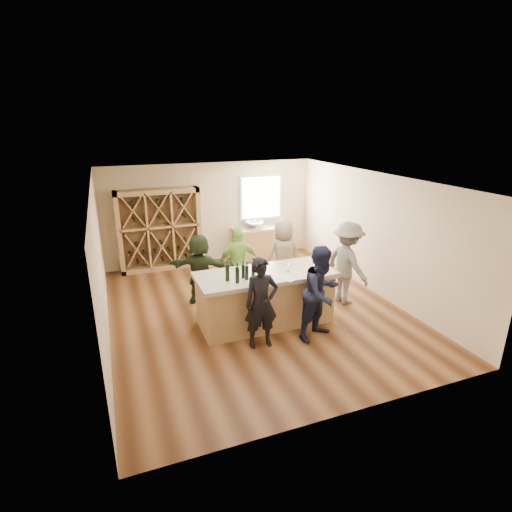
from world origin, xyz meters
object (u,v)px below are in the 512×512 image
object	(u,v)px
wine_bottle_c	(243,271)
tasting_counter_base	(265,300)
person_far_mid	(239,263)
person_near_right	(321,293)
person_far_left	(200,269)
wine_bottle_d	(247,273)
wine_bottle_e	(253,269)
wine_rack	(160,230)
person_near_left	(261,303)
person_far_right	(283,256)
wine_bottle_b	(237,275)
sink	(255,225)
wine_bottle_a	(227,273)
person_server	(347,263)

from	to	relation	value
wine_bottle_c	tasting_counter_base	bearing A→B (deg)	12.48
person_far_mid	person_near_right	bearing A→B (deg)	111.81
tasting_counter_base	person_far_mid	world-z (taller)	person_far_mid
person_far_left	wine_bottle_d	bearing A→B (deg)	134.48
wine_bottle_d	wine_bottle_e	xyz separation A→B (m)	(0.16, 0.10, 0.01)
wine_bottle_d	wine_bottle_e	size ratio (longest dim) A/B	0.93
wine_rack	person_near_left	distance (m)	4.79
person_far_right	wine_bottle_d	bearing A→B (deg)	43.89
wine_bottle_b	person_far_mid	xyz separation A→B (m)	(0.58, 1.67, -0.40)
wine_bottle_b	wine_bottle_d	size ratio (longest dim) A/B	1.12
sink	person_near_left	distance (m)	4.87
wine_bottle_e	person_near_right	world-z (taller)	person_near_right
wine_bottle_a	wine_bottle_e	xyz separation A→B (m)	(0.52, 0.03, -0.01)
person_server	person_far_right	size ratio (longest dim) A/B	1.06
sink	person_far_left	world-z (taller)	person_far_left
wine_bottle_b	person_near_right	world-z (taller)	person_near_right
person_near_left	person_near_right	bearing A→B (deg)	-0.51
tasting_counter_base	wine_bottle_c	distance (m)	0.87
wine_rack	person_far_mid	world-z (taller)	wine_rack
tasting_counter_base	wine_bottle_a	size ratio (longest dim) A/B	8.07
person_far_right	person_server	bearing A→B (deg)	130.17
wine_bottle_a	person_far_left	distance (m)	1.59
wine_rack	person_far_left	xyz separation A→B (m)	(0.51, -2.49, -0.30)
wine_bottle_d	person_far_mid	distance (m)	1.67
person_near_left	person_near_right	xyz separation A→B (m)	(1.16, -0.09, 0.05)
sink	person_server	world-z (taller)	person_server
wine_bottle_b	person_far_right	world-z (taller)	person_far_right
wine_bottle_d	person_near_right	size ratio (longest dim) A/B	0.15
wine_bottle_d	person_near_right	distance (m)	1.43
wine_bottle_a	wine_bottle_d	bearing A→B (deg)	-12.04
wine_bottle_d	person_server	bearing A→B (deg)	10.45
wine_bottle_e	wine_bottle_c	bearing A→B (deg)	-178.37
tasting_counter_base	person_far_right	size ratio (longest dim) A/B	1.49
wine_rack	person_far_right	world-z (taller)	wine_rack
wine_bottle_d	person_near_right	world-z (taller)	person_near_right
wine_rack	person_near_left	bearing A→B (deg)	-76.79
wine_bottle_c	sink	bearing A→B (deg)	66.44
wine_bottle_b	wine_bottle_c	bearing A→B (deg)	45.76
person_server	person_far_left	world-z (taller)	person_server
sink	wine_bottle_d	bearing A→B (deg)	-112.58
person_far_mid	person_far_left	size ratio (longest dim) A/B	1.04
sink	person_near_right	distance (m)	4.70
person_near_left	person_far_left	size ratio (longest dim) A/B	1.06
wine_bottle_a	wine_bottle_e	distance (m)	0.52
wine_bottle_c	person_far_mid	bearing A→B (deg)	74.90
wine_rack	person_near_left	world-z (taller)	wine_rack
wine_bottle_d	person_server	size ratio (longest dim) A/B	0.15
wine_bottle_e	tasting_counter_base	bearing A→B (deg)	19.48
sink	person_far_right	distance (m)	2.46
wine_rack	wine_bottle_d	xyz separation A→B (m)	(1.03, -4.09, 0.12)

